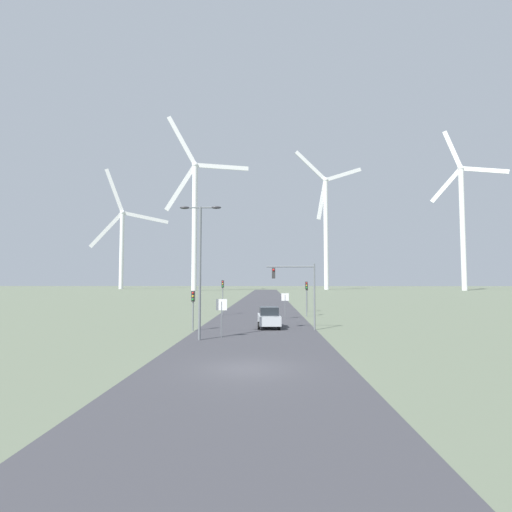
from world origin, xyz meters
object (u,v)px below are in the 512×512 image
Objects in this scene: stop_sign_far at (285,301)px; wind_turbine_left at (195,213)px; wind_turbine_center at (326,223)px; traffic_light_post_mid_right at (307,291)px; traffic_light_post_mid_left at (223,290)px; traffic_light_post_near_left at (193,301)px; stop_sign_near at (222,311)px; wind_turbine_right at (462,216)px; traffic_light_post_near_right at (306,291)px; streetlamp at (200,255)px; wind_turbine_far_left at (122,239)px; car_approaching at (269,317)px; traffic_light_mast_overhead at (297,283)px.

stop_sign_far is 0.04× the size of wind_turbine_left.
wind_turbine_center reaches higher than stop_sign_far.
traffic_light_post_mid_left is at bearing -154.18° from traffic_light_post_mid_right.
traffic_light_post_mid_left reaches higher than traffic_light_post_near_left.
traffic_light_post_mid_right is (8.53, 24.07, 0.81)m from stop_sign_near.
wind_turbine_left reaches higher than traffic_light_post_near_left.
stop_sign_near is at bearing -121.20° from wind_turbine_right.
stop_sign_near is at bearing -114.37° from traffic_light_post_near_right.
wind_turbine_right reaches higher than traffic_light_post_near_right.
streetlamp reaches higher than traffic_light_post_mid_right.
wind_turbine_right is at bearing -10.03° from wind_turbine_far_left.
wind_turbine_right reaches higher than traffic_light_post_near_left.
wind_turbine_center reaches higher than traffic_light_post_near_right.
car_approaching is 160.58m from wind_turbine_center.
car_approaching is (6.24, 2.21, -1.50)m from traffic_light_post_near_left.
wind_turbine_left is at bearing 101.37° from stop_sign_near.
traffic_light_post_near_left is at bearing -67.82° from wind_turbine_far_left.
wind_turbine_left is (-30.73, 129.71, 31.69)m from car_approaching.
stop_sign_far is at bearing -30.89° from traffic_light_post_mid_left.
stop_sign_far is 0.83× the size of traffic_light_post_near_left.
traffic_light_mast_overhead is 0.08× the size of wind_turbine_right.
wind_turbine_center is at bearing 78.69° from streetlamp.
traffic_light_mast_overhead is (5.81, 4.59, 2.00)m from stop_sign_near.
wind_turbine_right is at bearing 54.48° from traffic_light_post_mid_left.
stop_sign_far is at bearing -122.35° from wind_turbine_right.
traffic_light_post_near_right is 0.95× the size of car_approaching.
streetlamp is 2.22× the size of car_approaching.
streetlamp is 167.67m from wind_turbine_center.
car_approaching is at bearing -101.73° from stop_sign_far.
stop_sign_far is at bearing 67.48° from streetlamp.
traffic_light_post_mid_left is 0.07× the size of wind_turbine_far_left.
traffic_light_mast_overhead reaches higher than traffic_light_post_mid_right.
wind_turbine_far_left is 0.93× the size of wind_turbine_center.
traffic_light_post_mid_left is at bearing 118.77° from traffic_light_mast_overhead.
traffic_light_post_mid_left is at bearing -77.81° from wind_turbine_left.
streetlamp reaches higher than traffic_light_mast_overhead.
car_approaching is (4.82, 7.31, -4.98)m from streetlamp.
wind_turbine_right is (87.33, 144.19, 29.92)m from stop_sign_near.
streetlamp is 172.40m from wind_turbine_right.
wind_turbine_right is at bearing 57.94° from traffic_light_post_near_right.
wind_turbine_center reaches higher than traffic_light_post_near_left.
streetlamp is 2.85× the size of traffic_light_post_near_left.
car_approaching is at bearing -100.12° from wind_turbine_center.
traffic_light_post_near_left is 0.88× the size of traffic_light_post_mid_right.
streetlamp is 2.24× the size of traffic_light_post_mid_left.
car_approaching is at bearing -65.74° from wind_turbine_far_left.
traffic_light_post_near_right is 12.84m from traffic_light_mast_overhead.
traffic_light_post_near_right reaches higher than stop_sign_far.
wind_turbine_far_left is at bearing 114.75° from traffic_light_mast_overhead.
wind_turbine_far_left reaches higher than traffic_light_mast_overhead.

